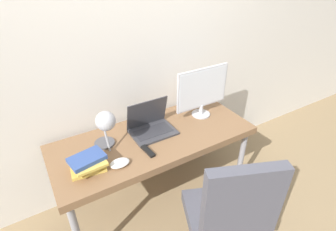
{
  "coord_description": "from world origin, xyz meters",
  "views": [
    {
      "loc": [
        -0.78,
        -1.19,
        1.97
      ],
      "look_at": [
        0.11,
        0.3,
        0.9
      ],
      "focal_mm": 28.0,
      "sensor_mm": 36.0,
      "label": 1
    }
  ],
  "objects": [
    {
      "name": "desk",
      "position": [
        0.0,
        0.34,
        0.65
      ],
      "size": [
        1.63,
        0.67,
        0.72
      ],
      "color": "brown",
      "rests_on": "ground_plane"
    },
    {
      "name": "game_controller",
      "position": [
        -0.37,
        0.16,
        0.74
      ],
      "size": [
        0.14,
        0.1,
        0.04
      ],
      "color": "white",
      "rests_on": "desk"
    },
    {
      "name": "laptop",
      "position": [
        0.01,
        0.41,
        0.77
      ],
      "size": [
        0.35,
        0.26,
        0.27
      ],
      "color": "#38383D",
      "rests_on": "desk"
    },
    {
      "name": "office_chair",
      "position": [
        0.07,
        -0.49,
        0.59
      ],
      "size": [
        0.64,
        0.64,
        1.1
      ],
      "color": "black",
      "rests_on": "ground_plane"
    },
    {
      "name": "wall_back",
      "position": [
        0.0,
        0.74,
        1.3
      ],
      "size": [
        8.0,
        0.05,
        2.6
      ],
      "color": "silver",
      "rests_on": "ground_plane"
    },
    {
      "name": "desk_lamp",
      "position": [
        -0.38,
        0.34,
        0.96
      ],
      "size": [
        0.16,
        0.27,
        0.35
      ],
      "color": "#4C4C51",
      "rests_on": "desk"
    },
    {
      "name": "monitor",
      "position": [
        0.52,
        0.42,
        0.96
      ],
      "size": [
        0.51,
        0.17,
        0.45
      ],
      "color": "#B7B7BC",
      "rests_on": "desk"
    },
    {
      "name": "book_stack",
      "position": [
        -0.56,
        0.23,
        0.77
      ],
      "size": [
        0.25,
        0.23,
        0.11
      ],
      "color": "gold",
      "rests_on": "desk"
    },
    {
      "name": "tv_remote",
      "position": [
        -0.13,
        0.18,
        0.73
      ],
      "size": [
        0.05,
        0.15,
        0.02
      ],
      "color": "black",
      "rests_on": "desk"
    },
    {
      "name": "ground_plane",
      "position": [
        0.0,
        0.0,
        0.0
      ],
      "size": [
        12.0,
        12.0,
        0.0
      ],
      "primitive_type": "plane",
      "color": "#937A56"
    }
  ]
}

